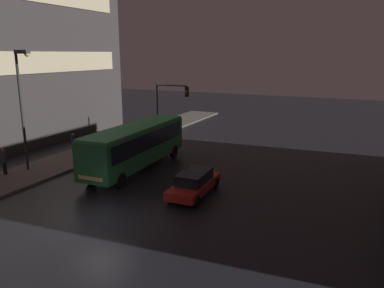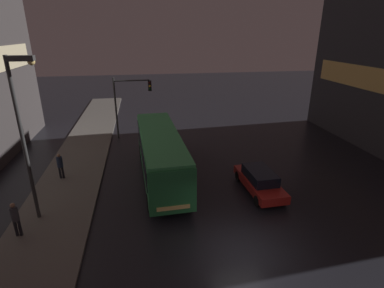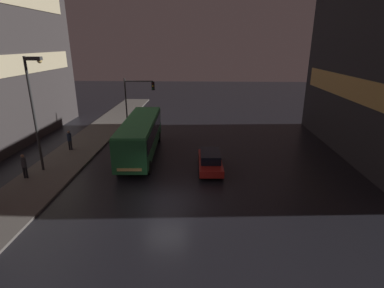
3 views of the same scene
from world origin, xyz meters
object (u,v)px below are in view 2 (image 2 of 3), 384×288
object	(u,v)px
bus_near	(161,151)
pedestrian_near	(60,164)
street_lamp_sidewalk	(24,118)
car_taxi	(259,180)
traffic_light_main	(129,97)
pedestrian_mid	(15,217)

from	to	relation	value
bus_near	pedestrian_near	distance (m)	6.59
bus_near	street_lamp_sidewalk	distance (m)	8.21
bus_near	car_taxi	distance (m)	6.53
bus_near	street_lamp_sidewalk	bearing A→B (deg)	26.93
bus_near	pedestrian_near	world-z (taller)	bus_near
car_taxi	traffic_light_main	xyz separation A→B (m)	(-7.91, 11.43, 3.05)
car_taxi	street_lamp_sidewalk	world-z (taller)	street_lamp_sidewalk
car_taxi	street_lamp_sidewalk	distance (m)	13.15
car_taxi	traffic_light_main	size ratio (longest dim) A/B	0.83
bus_near	pedestrian_mid	distance (m)	8.81
car_taxi	pedestrian_mid	distance (m)	13.13
pedestrian_near	street_lamp_sidewalk	world-z (taller)	street_lamp_sidewalk
pedestrian_near	street_lamp_sidewalk	xyz separation A→B (m)	(0.06, -4.45, 4.33)
traffic_light_main	street_lamp_sidewalk	size ratio (longest dim) A/B	0.68
car_taxi	traffic_light_main	bearing A→B (deg)	-57.40
bus_near	traffic_light_main	size ratio (longest dim) A/B	1.92
street_lamp_sidewalk	bus_near	bearing A→B (deg)	29.60
pedestrian_near	pedestrian_mid	world-z (taller)	pedestrian_mid
pedestrian_near	traffic_light_main	bearing A→B (deg)	-131.58
pedestrian_mid	traffic_light_main	world-z (taller)	traffic_light_main
pedestrian_near	car_taxi	bearing A→B (deg)	151.33
pedestrian_mid	street_lamp_sidewalk	bearing A→B (deg)	146.11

